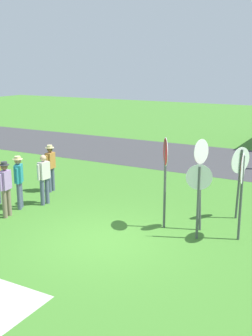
{
  "coord_description": "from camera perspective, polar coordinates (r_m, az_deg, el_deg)",
  "views": [
    {
      "loc": [
        5.55,
        -8.82,
        4.58
      ],
      "look_at": [
        -0.85,
        2.73,
        1.3
      ],
      "focal_mm": 44.87,
      "sensor_mm": 36.0,
      "label": 1
    }
  ],
  "objects": [
    {
      "name": "street_asphalt",
      "position": [
        20.95,
        12.93,
        0.98
      ],
      "size": [
        60.0,
        6.4,
        0.01
      ],
      "primitive_type": "cube",
      "color": "#38383A",
      "rests_on": "ground"
    },
    {
      "name": "stop_sign_nearest",
      "position": [
        11.72,
        5.35,
        0.22
      ],
      "size": [
        0.43,
        0.69,
        2.63
      ],
      "color": "#474C4C",
      "rests_on": "ground"
    },
    {
      "name": "person_with_sunhat",
      "position": [
        14.15,
        -11.08,
        -1.18
      ],
      "size": [
        0.25,
        0.57,
        1.69
      ],
      "color": "#4C5670",
      "rests_on": "ground"
    },
    {
      "name": "person_near_signs",
      "position": [
        13.25,
        -16.04,
        -2.35
      ],
      "size": [
        0.32,
        0.56,
        1.74
      ],
      "color": "#7A6B56",
      "rests_on": "ground"
    },
    {
      "name": "person_in_dark_shirt",
      "position": [
        15.55,
        -10.22,
        0.35
      ],
      "size": [
        0.31,
        0.57,
        1.74
      ],
      "color": "#4C5670",
      "rests_on": "ground"
    },
    {
      "name": "person_on_left",
      "position": [
        13.92,
        -14.34,
        -1.47
      ],
      "size": [
        0.37,
        0.5,
        1.74
      ],
      "color": "#4C5670",
      "rests_on": "ground"
    },
    {
      "name": "stop_sign_rear_right",
      "position": [
        11.29,
        15.47,
        -1.69
      ],
      "size": [
        0.11,
        0.81,
        2.37
      ],
      "color": "#474C4C",
      "rests_on": "ground"
    },
    {
      "name": "stop_sign_rear_left",
      "position": [
        11.72,
        10.08,
        -0.23
      ],
      "size": [
        0.22,
        0.67,
        2.61
      ],
      "color": "#474C4C",
      "rests_on": "ground"
    },
    {
      "name": "stop_sign_tallest",
      "position": [
        11.18,
        9.84,
        -2.84
      ],
      "size": [
        0.64,
        0.28,
        2.06
      ],
      "color": "#474C4C",
      "rests_on": "ground"
    },
    {
      "name": "ground_plane",
      "position": [
        11.38,
        -2.97,
        -9.8
      ],
      "size": [
        80.0,
        80.0,
        0.0
      ],
      "primitive_type": "plane",
      "color": "#3D7528"
    },
    {
      "name": "stop_sign_low_front",
      "position": [
        12.89,
        15.19,
        -0.28
      ],
      "size": [
        0.38,
        0.73,
        2.22
      ],
      "color": "#474C4C",
      "rests_on": "ground"
    }
  ]
}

